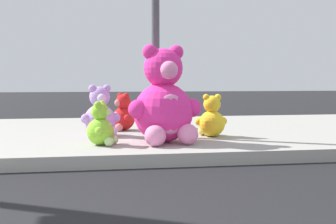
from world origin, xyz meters
TOP-DOWN VIEW (x-y plane):
  - sidewalk at (0.00, 5.20)m, footprint 28.00×4.40m
  - sign_pole at (1.00, 4.40)m, footprint 0.56×0.11m
  - plush_pink_large at (1.03, 3.81)m, footprint 0.93×0.85m
  - plush_red at (0.58, 5.17)m, footprint 0.42×0.40m
  - plush_lime at (0.25, 3.72)m, footprint 0.38×0.39m
  - plush_yellow at (1.76, 4.26)m, footprint 0.46×0.40m
  - plush_lavender at (0.24, 4.56)m, footprint 0.55×0.50m
  - plush_tan at (1.45, 5.19)m, footprint 0.42×0.42m

SIDE VIEW (x-z plane):
  - sidewalk at x=0.00m, z-range 0.00..0.15m
  - plush_lime at x=0.25m, z-range 0.10..0.63m
  - plush_red at x=0.58m, z-range 0.09..0.67m
  - plush_tan at x=1.45m, z-range 0.09..0.68m
  - plush_yellow at x=1.76m, z-range 0.09..0.68m
  - plush_lavender at x=0.24m, z-range 0.08..0.80m
  - plush_pink_large at x=1.03m, z-range 0.03..1.25m
  - sign_pole at x=1.00m, z-range 0.25..3.45m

